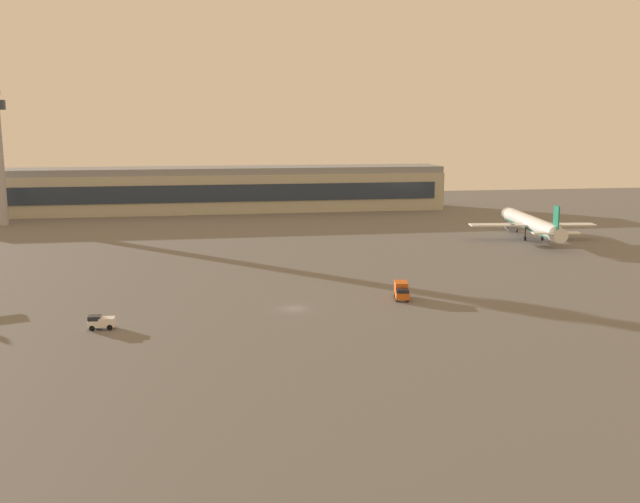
{
  "coord_description": "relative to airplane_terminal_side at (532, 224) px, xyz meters",
  "views": [
    {
      "loc": [
        -15.58,
        -118.59,
        31.98
      ],
      "look_at": [
        10.29,
        33.08,
        4.0
      ],
      "focal_mm": 39.3,
      "sensor_mm": 36.0,
      "label": 1
    }
  ],
  "objects": [
    {
      "name": "ground_plane",
      "position": [
        -76.0,
        -63.63,
        -4.4
      ],
      "size": [
        416.0,
        416.0,
        0.0
      ],
      "primitive_type": "plane",
      "color": "#605E5B"
    },
    {
      "name": "catering_truck",
      "position": [
        -55.35,
        -59.99,
        -2.82
      ],
      "size": [
        3.36,
        5.99,
        3.05
      ],
      "rotation": [
        0.0,
        0.0,
        2.96
      ],
      "color": "#D85919",
      "rests_on": "ground"
    },
    {
      "name": "terminal_building",
      "position": [
        -97.58,
        81.15,
        3.7
      ],
      "size": [
        193.26,
        22.4,
        16.4
      ],
      "color": "#B2AD99",
      "rests_on": "ground"
    },
    {
      "name": "baggage_tractor",
      "position": [
        -107.88,
        -70.92,
        -3.22
      ],
      "size": [
        4.17,
        2.07,
        2.25
      ],
      "rotation": [
        0.0,
        0.0,
        1.55
      ],
      "color": "white",
      "rests_on": "ground"
    },
    {
      "name": "airplane_terminal_side",
      "position": [
        0.0,
        0.0,
        0.0
      ],
      "size": [
        35.38,
        45.31,
        11.63
      ],
      "rotation": [
        0.0,
        0.0,
        -0.14
      ],
      "color": "silver",
      "rests_on": "ground"
    }
  ]
}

